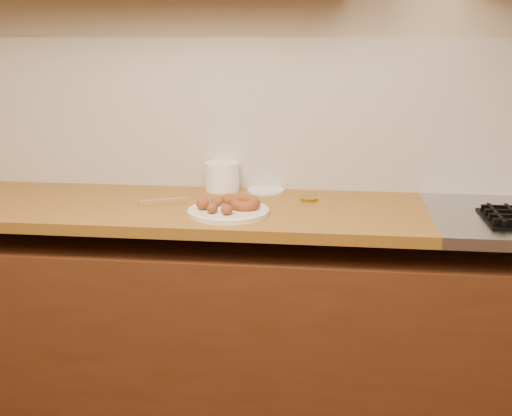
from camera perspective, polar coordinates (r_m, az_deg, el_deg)
The scene contains 11 objects.
wall_back at distance 2.58m, azimuth 3.56°, elevation 11.57°, with size 4.00×0.02×2.70m, color tan.
base_cabinet at distance 2.52m, azimuth 2.77°, elevation -11.27°, with size 3.60×0.60×0.77m, color #4D2716.
butcher_block at distance 2.48m, azimuth -12.26°, elevation 0.08°, with size 2.30×0.62×0.04m, color olive.
backsplash at distance 2.58m, azimuth 3.49°, elevation 8.22°, with size 3.60×0.02×0.60m, color #BAB4A7.
donut_plate at distance 2.25m, azimuth -2.47°, elevation -0.33°, with size 0.29×0.29×0.02m, color white.
ring_donut at distance 2.26m, azimuth -1.00°, elevation 0.45°, with size 0.11×0.11×0.04m, color brown.
fried_dough_chunks at distance 2.25m, azimuth -3.43°, elevation 0.40°, with size 0.14×0.19×0.04m.
plastic_tub at distance 2.59m, azimuth -3.02°, elevation 2.83°, with size 0.14×0.14×0.11m, color white.
tub_lid at distance 2.58m, azimuth 0.89°, elevation 1.58°, with size 0.15×0.15×0.01m, color white.
brass_jar_lid at distance 2.44m, azimuth 4.72°, elevation 0.81°, with size 0.07×0.07×0.01m, color #AD8619.
wooden_utensil at distance 2.43m, azimuth -8.21°, elevation 0.63°, with size 0.18×0.02×0.01m, color #956F4B.
Camera 1 is at (0.15, -0.57, 1.50)m, focal length 45.00 mm.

